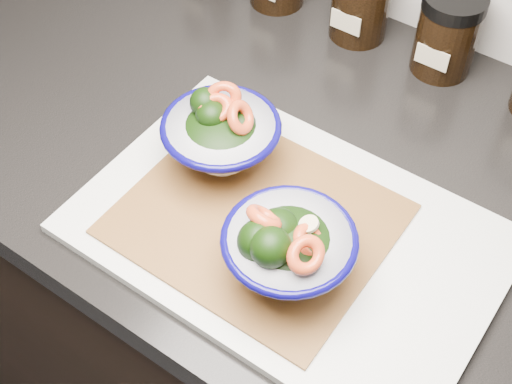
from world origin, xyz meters
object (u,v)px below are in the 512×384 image
Objects in this scene: cutting_board at (288,233)px; bowl_right at (287,249)px; bowl_left at (221,136)px; spice_jar_d at (447,33)px.

cutting_board is 3.32× the size of bowl_right.
bowl_left is 1.00× the size of bowl_right.
bowl_right is 0.40m from spice_jar_d.
bowl_right is at bearing -87.37° from spice_jar_d.
spice_jar_d is (0.13, 0.32, -0.00)m from bowl_left.
bowl_right is (0.15, -0.09, 0.00)m from bowl_left.
spice_jar_d is at bearing 68.04° from bowl_left.
bowl_left is 0.34m from spice_jar_d.
cutting_board is 3.98× the size of spice_jar_d.
cutting_board is at bearing -91.83° from spice_jar_d.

